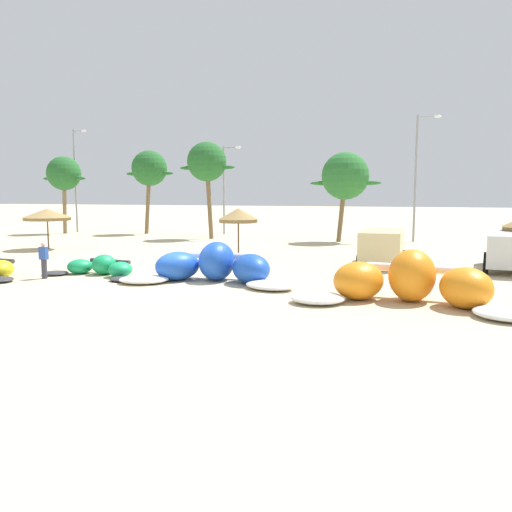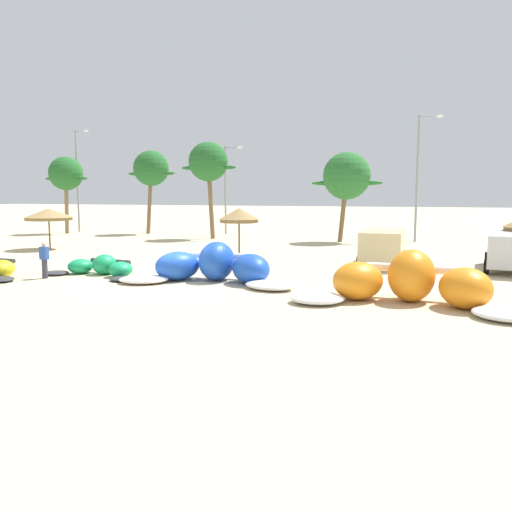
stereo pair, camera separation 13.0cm
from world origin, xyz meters
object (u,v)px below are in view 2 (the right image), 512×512
Objects in this scene: parked_van at (511,248)px; palm_leftmost at (66,174)px; person_near_kites at (44,260)px; lamppost_west at (78,176)px; palm_center_left at (347,176)px; lamppost_east_center at (419,172)px; beach_umbrella_near_van at (49,214)px; beach_umbrella_middle at (239,215)px; kite_left_of_center at (214,267)px; kite_left at (100,267)px; lamppost_west_center at (227,185)px; kite_center at (410,284)px; palm_left at (151,169)px; parked_car_second at (383,244)px; palm_left_of_gap at (208,163)px.

palm_leftmost reaches higher than parked_van.
lamppost_west is (-15.99, 23.76, 4.58)m from person_near_kites.
palm_center_left is 5.54m from lamppost_east_center.
beach_umbrella_middle is at bearing -2.63° from beach_umbrella_near_van.
kite_left is at bearing 179.94° from kite_left_of_center.
palm_leftmost is at bearing 131.02° from kite_left.
kite_center is at bearing -57.23° from lamppost_west_center.
lamppost_west reaches higher than kite_left_of_center.
beach_umbrella_near_van is 14.68m from palm_leftmost.
kite_left_of_center is 8.31m from kite_center.
lamppost_east_center is at bearing 17.40° from palm_center_left.
person_near_kites is at bearing -139.89° from kite_left.
palm_left is (-0.20, 14.17, 3.63)m from beach_umbrella_near_van.
lamppost_west_center is at bearing 7.88° from lamppost_west.
palm_left is 7.74m from lamppost_west.
parked_car_second is 16.59m from person_near_kites.
palm_center_left is at bearing -4.84° from lamppost_west.
palm_leftmost is (-31.50, 22.47, 4.82)m from kite_center.
lamppost_west_center reaches higher than person_near_kites.
beach_umbrella_near_van is at bearing -60.11° from lamppost_west.
parked_van is 15.38m from lamppost_east_center.
palm_left_of_gap is at bearing 93.22° from person_near_kites.
parked_car_second is (8.15, -0.33, -1.40)m from beach_umbrella_middle.
person_near_kites is (-5.75, -9.38, -1.67)m from beach_umbrella_middle.
person_near_kites reaches higher than kite_left.
lamppost_west is at bearing 90.13° from palm_leftmost.
kite_center is 40.04m from lamppost_west.
kite_left is 0.55× the size of lamppost_east_center.
lamppost_west_center reaches higher than parked_car_second.
parked_car_second is (-1.62, 9.55, 0.39)m from kite_center.
lamppost_east_center is at bearing -8.72° from lamppost_west_center.
kite_left_of_center is 7.61m from person_near_kites.
palm_leftmost is at bearing 144.50° from kite_center.
kite_left_of_center is at bearing -110.07° from lamppost_east_center.
parked_car_second is at bearing -26.20° from lamppost_west.
kite_left_of_center reaches higher than person_near_kites.
palm_center_left reaches higher than beach_umbrella_middle.
palm_leftmost is at bearing 156.61° from parked_car_second.
kite_left is 13.86m from kite_center.
parked_van is (28.08, -0.85, -1.25)m from beach_umbrella_near_van.
lamppost_east_center reaches higher than kite_left.
palm_left_of_gap is at bearing -87.43° from lamppost_west_center.
kite_left_of_center is at bearing -77.75° from beach_umbrella_middle.
kite_left_of_center is 26.12m from lamppost_west_center.
person_near_kites is at bearing -121.50° from beach_umbrella_middle.
beach_umbrella_near_van is 0.41× the size of palm_left.
beach_umbrella_middle reaches higher than kite_left_of_center.
lamppost_west is (-17.80, 22.24, 5.04)m from kite_left.
parked_van is 16.33m from palm_center_left.
palm_left is at bearing 171.84° from palm_center_left.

